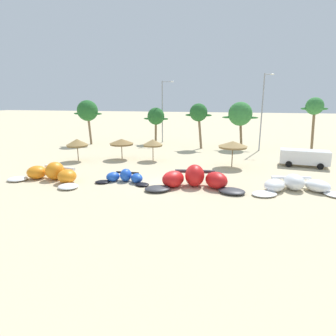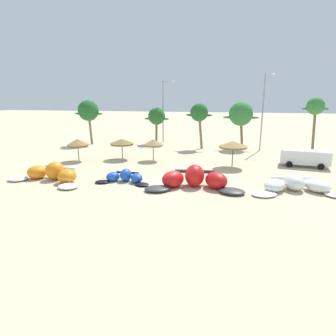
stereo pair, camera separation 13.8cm
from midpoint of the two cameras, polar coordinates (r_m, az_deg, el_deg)
The scene contains 17 objects.
ground_plane at distance 25.45m, azimuth -0.43°, elevation -3.26°, with size 260.00×260.00×0.00m, color beige.
kite_far_left at distance 28.52m, azimuth -22.09°, elevation -1.08°, with size 8.07×4.42×1.68m.
kite_left at distance 26.33m, azimuth -8.49°, elevation -1.83°, with size 5.33×2.44×1.16m.
kite_left_of_center at distance 24.47m, azimuth 5.47°, elevation -2.27°, with size 8.59×4.42×1.89m.
kite_center at distance 25.70m, azimuth 24.33°, elevation -3.20°, with size 8.08×4.43×1.31m.
beach_umbrella_near_van at distance 36.12m, azimuth -17.53°, elevation 4.87°, with size 2.60×2.60×2.69m.
beach_umbrella_middle at distance 35.97m, azimuth -9.10°, elevation 5.19°, with size 2.97×2.97×2.55m.
beach_umbrella_near_palms at distance 34.70m, azimuth -2.86°, elevation 5.07°, with size 2.38×2.38×2.62m.
beach_umbrella_outermost at distance 32.12m, azimuth 13.03°, elevation 4.59°, with size 3.19×3.19×2.89m.
parked_van at distance 35.27m, azimuth 25.60°, elevation 2.04°, with size 5.31×2.80×1.84m.
palm_leftmost at distance 48.66m, azimuth -15.56°, elevation 10.93°, with size 4.98×3.32×7.14m.
palm_left at distance 48.04m, azimuth -2.21°, elevation 10.23°, with size 4.22×2.82×5.92m.
palm_left_of_gap at distance 43.16m, azimuth 6.34°, elevation 10.84°, with size 3.96×2.64×6.70m.
palm_center_left at distance 44.45m, azimuth 14.46°, elevation 10.37°, with size 5.29×3.52×6.92m.
palm_center_right at distance 45.81m, azimuth 27.48°, elevation 10.70°, with size 3.64×2.42×7.57m.
lamppost_west at distance 48.93m, azimuth -0.75°, elevation 11.75°, with size 2.02×0.24×10.19m.
lamppost_west_center at distance 43.11m, azimuth 18.62°, elevation 11.04°, with size 1.37×0.24×10.77m.
Camera 2 is at (5.64, -23.66, 7.52)m, focal length 30.48 mm.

